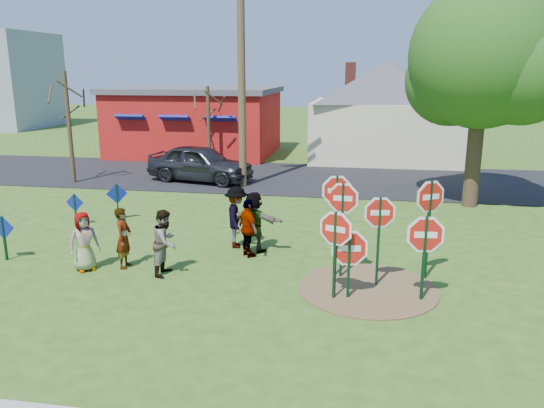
{
  "coord_description": "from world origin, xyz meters",
  "views": [
    {
      "loc": [
        4.22,
        -12.55,
        4.91
      ],
      "look_at": [
        1.91,
        1.1,
        1.39
      ],
      "focal_mm": 35.0,
      "sensor_mm": 36.0,
      "label": 1
    }
  ],
  "objects": [
    {
      "name": "utility_pole",
      "position": [
        -0.73,
        9.25,
        5.39
      ],
      "size": [
        2.38,
        1.03,
        10.24
      ],
      "rotation": [
        0.0,
        0.0,
        0.37
      ],
      "color": "#4C3823",
      "rests_on": "ground"
    },
    {
      "name": "bare_tree_east",
      "position": [
        -3.44,
        13.5,
        2.66
      ],
      "size": [
        1.8,
        1.8,
        4.12
      ],
      "color": "#382819",
      "rests_on": "ground"
    },
    {
      "name": "blue_diamond_b",
      "position": [
        -4.95,
        -0.63,
        0.75
      ],
      "size": [
        0.64,
        0.06,
        1.22
      ],
      "rotation": [
        0.0,
        0.0,
        -0.03
      ],
      "color": "#0E341B",
      "rests_on": "ground"
    },
    {
      "name": "person_b",
      "position": [
        -1.61,
        -0.59,
        0.78
      ],
      "size": [
        0.41,
        0.59,
        1.57
      ],
      "primitive_type": "imported",
      "rotation": [
        0.0,
        0.0,
        1.64
      ],
      "color": "#247E65",
      "rests_on": "ground"
    },
    {
      "name": "red_building",
      "position": [
        -5.5,
        17.99,
        1.97
      ],
      "size": [
        9.4,
        7.69,
        3.9
      ],
      "color": "#A61610",
      "rests_on": "ground"
    },
    {
      "name": "blue_diamond_c",
      "position": [
        -4.78,
        2.66,
        0.65
      ],
      "size": [
        0.6,
        0.06,
        1.06
      ],
      "rotation": [
        0.0,
        0.0,
        0.04
      ],
      "color": "#0E341B",
      "rests_on": "ground"
    },
    {
      "name": "ground",
      "position": [
        0.0,
        0.0,
        0.0
      ],
      "size": [
        120.0,
        120.0,
        0.0
      ],
      "primitive_type": "plane",
      "color": "#315117",
      "rests_on": "ground"
    },
    {
      "name": "person_e",
      "position": [
        1.33,
        0.72,
        0.79
      ],
      "size": [
        0.89,
        0.97,
        1.59
      ],
      "primitive_type": "imported",
      "rotation": [
        0.0,
        0.0,
        2.26
      ],
      "color": "#492755",
      "rests_on": "ground"
    },
    {
      "name": "blue_diamond_d",
      "position": [
        -3.72,
        3.48,
        0.77
      ],
      "size": [
        0.63,
        0.33,
        1.26
      ],
      "rotation": [
        0.0,
        0.0,
        0.46
      ],
      "color": "#0E341B",
      "rests_on": "ground"
    },
    {
      "name": "road",
      "position": [
        0.0,
        11.5,
        0.02
      ],
      "size": [
        120.0,
        7.5,
        0.04
      ],
      "primitive_type": "cube",
      "color": "black",
      "rests_on": "ground"
    },
    {
      "name": "stop_sign_e",
      "position": [
        4.06,
        -1.56,
        1.08
      ],
      "size": [
        1.1,
        0.14,
        1.72
      ],
      "rotation": [
        0.0,
        0.0,
        0.11
      ],
      "color": "#0E341B",
      "rests_on": "ground"
    },
    {
      "name": "stop_sign_d",
      "position": [
        5.86,
        -0.08,
        1.83
      ],
      "size": [
        0.9,
        0.56,
        2.55
      ],
      "rotation": [
        0.0,
        0.0,
        0.55
      ],
      "color": "#0E341B",
      "rests_on": "ground"
    },
    {
      "name": "person_c",
      "position": [
        -0.41,
        -0.84,
        0.82
      ],
      "size": [
        0.67,
        0.83,
        1.63
      ],
      "primitive_type": "imported",
      "rotation": [
        0.0,
        0.0,
        1.51
      ],
      "color": "brown",
      "rests_on": "ground"
    },
    {
      "name": "person_a",
      "position": [
        -2.5,
        -0.95,
        0.76
      ],
      "size": [
        0.86,
        0.86,
        1.51
      ],
      "primitive_type": "imported",
      "rotation": [
        0.0,
        0.0,
        0.8
      ],
      "color": "#415080",
      "rests_on": "ground"
    },
    {
      "name": "bare_tree_west",
      "position": [
        -8.34,
        8.81,
        3.15
      ],
      "size": [
        1.8,
        1.8,
        4.86
      ],
      "color": "#382819",
      "rests_on": "ground"
    },
    {
      "name": "suv",
      "position": [
        -2.84,
        9.99,
        0.85
      ],
      "size": [
        5.09,
        2.94,
        1.63
      ],
      "primitive_type": "imported",
      "rotation": [
        0.0,
        0.0,
        1.35
      ],
      "color": "#323339",
      "rests_on": "road"
    },
    {
      "name": "person_f",
      "position": [
        1.4,
        1.18,
        0.85
      ],
      "size": [
        1.65,
        0.91,
        1.69
      ],
      "primitive_type": "imported",
      "rotation": [
        0.0,
        0.0,
        2.86
      ],
      "color": "#235338",
      "rests_on": "ground"
    },
    {
      "name": "stop_sign_g",
      "position": [
        3.85,
        -0.36,
        1.74
      ],
      "size": [
        1.0,
        0.1,
        2.48
      ],
      "rotation": [
        0.0,
        0.0,
        -0.09
      ],
      "color": "#0E341B",
      "rests_on": "ground"
    },
    {
      "name": "stop_sign_c",
      "position": [
        4.7,
        -0.72,
        1.56
      ],
      "size": [
        0.97,
        0.2,
        2.26
      ],
      "rotation": [
        0.0,
        0.0,
        0.18
      ],
      "color": "#0E341B",
      "rests_on": "ground"
    },
    {
      "name": "leafy_tree",
      "position": [
        8.4,
        7.47,
        5.13
      ],
      "size": [
        5.61,
        5.11,
        7.97
      ],
      "color": "#382819",
      "rests_on": "ground"
    },
    {
      "name": "cream_house",
      "position": [
        5.5,
        18.0,
        2.92
      ],
      "size": [
        9.4,
        9.4,
        6.5
      ],
      "color": "beige",
      "rests_on": "ground"
    },
    {
      "name": "person_d",
      "position": [
        0.84,
        1.45,
        0.88
      ],
      "size": [
        0.89,
        1.25,
        1.76
      ],
      "primitive_type": "imported",
      "rotation": [
        0.0,
        0.0,
        1.8
      ],
      "color": "#36373C",
      "rests_on": "ground"
    },
    {
      "name": "stop_sign_a",
      "position": [
        3.76,
        -1.64,
        1.45
      ],
      "size": [
        0.97,
        0.38,
        2.13
      ],
      "rotation": [
        0.0,
        0.0,
        -0.36
      ],
      "color": "#0E341B",
      "rests_on": "ground"
    },
    {
      "name": "stop_sign_f",
      "position": [
        5.65,
        -1.4,
        1.4
      ],
      "size": [
        1.09,
        0.14,
        2.06
      ],
      "rotation": [
        0.0,
        0.0,
        0.11
      ],
      "color": "#0E341B",
      "rests_on": "ground"
    },
    {
      "name": "stop_sign_b",
      "position": [
        3.7,
        -0.3,
        1.91
      ],
      "size": [
        0.95,
        0.23,
        2.64
      ],
      "rotation": [
        0.0,
        0.0,
        0.22
      ],
      "color": "#0E341B",
      "rests_on": "ground"
    },
    {
      "name": "dirt_patch",
      "position": [
        4.5,
        -1.0,
        0.01
      ],
      "size": [
        3.2,
        3.2,
        0.03
      ],
      "primitive_type": "cylinder",
      "color": "brown",
      "rests_on": "ground"
    }
  ]
}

